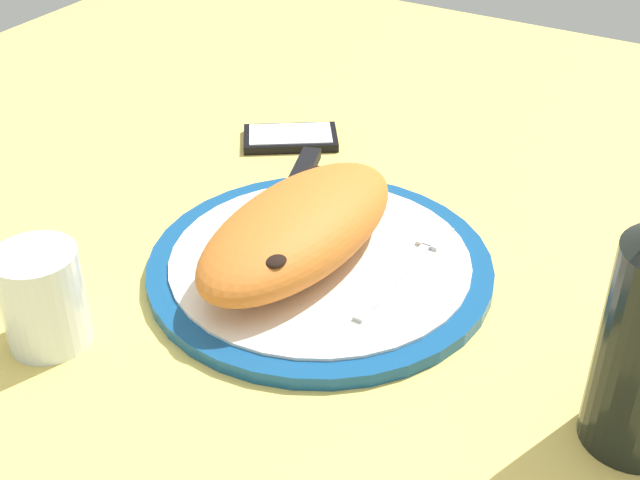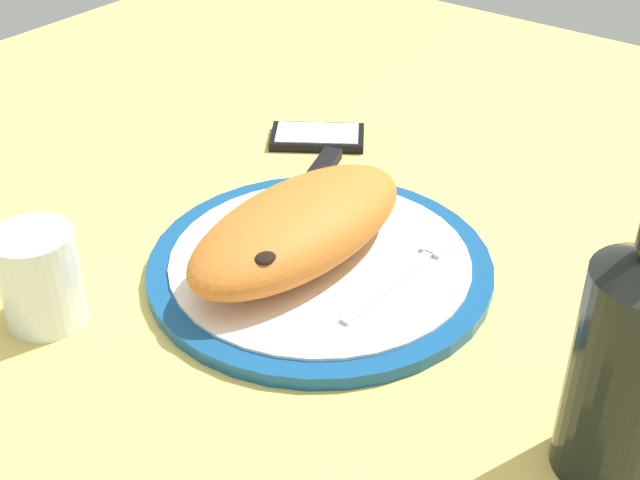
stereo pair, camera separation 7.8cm
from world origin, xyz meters
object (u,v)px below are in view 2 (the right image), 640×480
(knife, at_px, (310,187))
(plate, at_px, (320,265))
(wine_bottle, at_px, (630,357))
(fork, at_px, (411,268))
(smartphone, at_px, (317,137))
(calzone, at_px, (299,227))
(water_glass, at_px, (41,283))

(knife, bearing_deg, plate, -137.63)
(knife, xyz_separation_m, wine_bottle, (-0.15, -0.38, 0.08))
(plate, xyz_separation_m, knife, (0.09, 0.08, 0.01))
(knife, bearing_deg, fork, -109.07)
(plate, distance_m, smartphone, 0.27)
(calzone, xyz_separation_m, smartphone, (0.22, 0.15, -0.04))
(calzone, bearing_deg, knife, 33.35)
(fork, relative_size, knife, 0.75)
(plate, relative_size, knife, 1.41)
(smartphone, distance_m, wine_bottle, 0.55)
(plate, distance_m, fork, 0.09)
(smartphone, bearing_deg, water_glass, -177.36)
(smartphone, distance_m, water_glass, 0.41)
(knife, xyz_separation_m, smartphone, (0.12, 0.08, -0.02))
(smartphone, bearing_deg, wine_bottle, -120.56)
(fork, relative_size, water_glass, 1.96)
(plate, height_order, smartphone, plate)
(fork, height_order, smartphone, fork)
(knife, distance_m, wine_bottle, 0.42)
(calzone, height_order, knife, calzone)
(knife, distance_m, water_glass, 0.30)
(plate, distance_m, wine_bottle, 0.32)
(calzone, relative_size, wine_bottle, 0.99)
(water_glass, relative_size, wine_bottle, 0.33)
(smartphone, height_order, wine_bottle, wine_bottle)
(wine_bottle, bearing_deg, knife, 68.11)
(water_glass, bearing_deg, fork, -43.65)
(wine_bottle, bearing_deg, water_glass, 106.80)
(smartphone, bearing_deg, fork, -126.05)
(plate, relative_size, smartphone, 2.53)
(fork, xyz_separation_m, wine_bottle, (-0.10, -0.22, 0.08))
(plate, distance_m, water_glass, 0.25)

